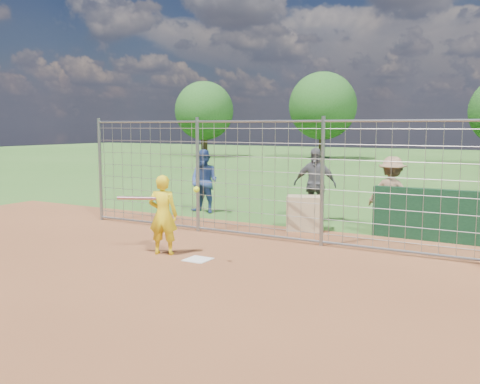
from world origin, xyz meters
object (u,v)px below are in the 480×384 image
Objects in this scene: bystander_b at (315,185)px; equipment_bin at (304,213)px; bystander_a at (204,181)px; bystander_c at (392,194)px; batter at (163,215)px.

bystander_b is 1.36m from equipment_bin.
bystander_a reaches higher than bystander_c.
bystander_c reaches higher than equipment_bin.
bystander_b is 2.03m from bystander_c.
bystander_b is (3.16, 0.27, 0.05)m from bystander_a.
bystander_c is at bearing 2.45° from bystander_a.
bystander_c is at bearing -146.01° from batter.
bystander_b reaches higher than batter.
batter is 0.81× the size of bystander_b.
bystander_b is at bearing 79.43° from equipment_bin.
bystander_b is at bearing -4.66° from bystander_c.
bystander_a is 3.17m from bystander_b.
bystander_b is 2.34× the size of equipment_bin.
batter is 0.88× the size of bystander_c.
bystander_b reaches higher than equipment_bin.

